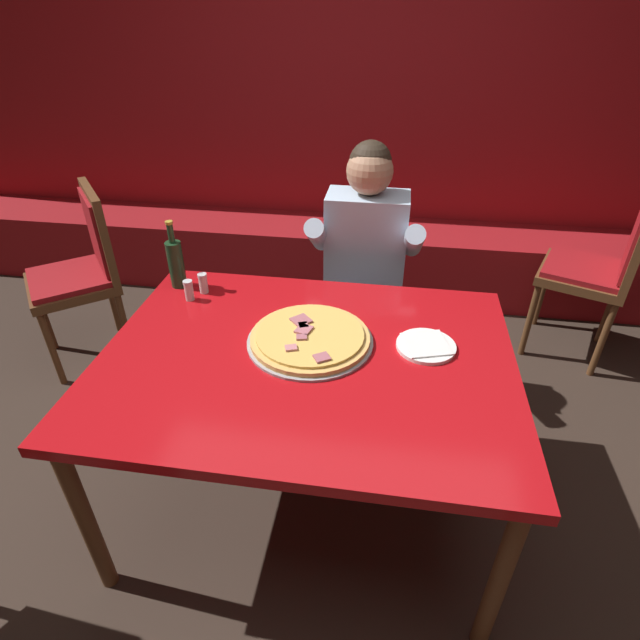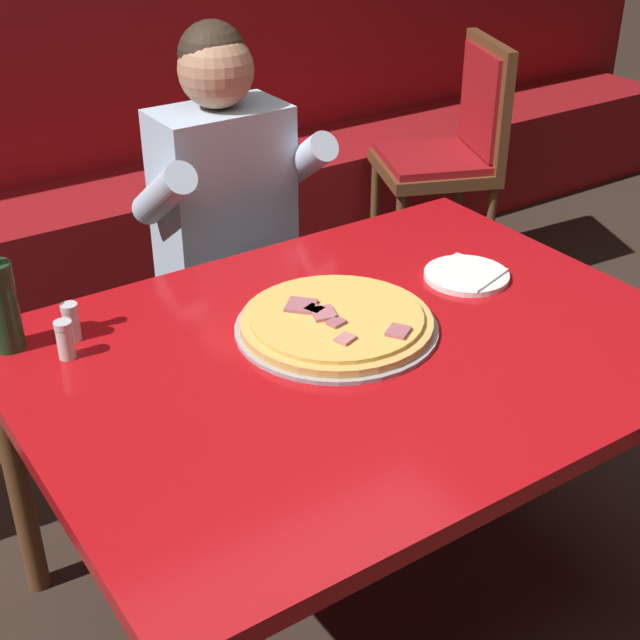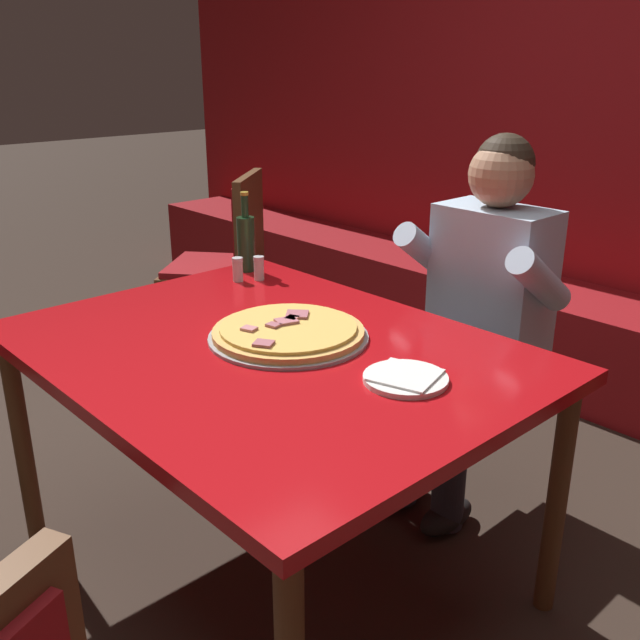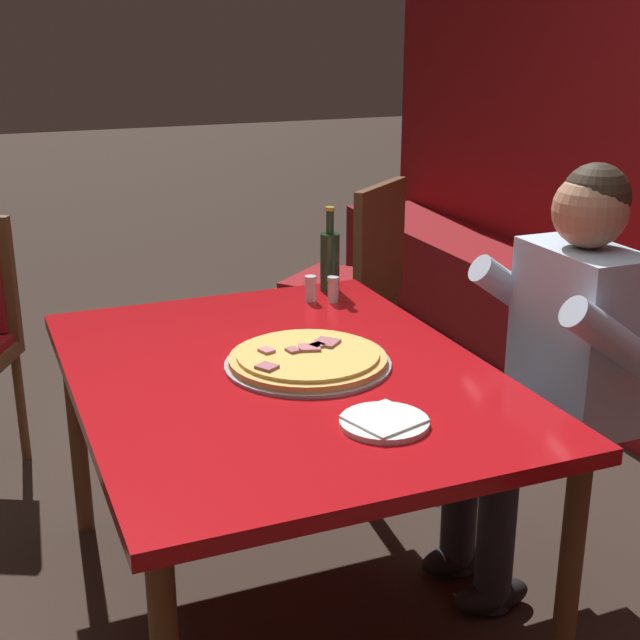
{
  "view_description": "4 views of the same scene",
  "coord_description": "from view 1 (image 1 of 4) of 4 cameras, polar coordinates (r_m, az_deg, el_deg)",
  "views": [
    {
      "loc": [
        0.26,
        -1.36,
        1.8
      ],
      "look_at": [
        0.04,
        0.04,
        0.87
      ],
      "focal_mm": 28.0,
      "sensor_mm": 36.0,
      "label": 1
    },
    {
      "loc": [
        -0.98,
        -1.32,
        1.75
      ],
      "look_at": [
        -0.03,
        0.09,
        0.78
      ],
      "focal_mm": 50.0,
      "sensor_mm": 36.0,
      "label": 2
    },
    {
      "loc": [
        1.44,
        -1.12,
        1.5
      ],
      "look_at": [
        -0.05,
        0.25,
        0.75
      ],
      "focal_mm": 40.0,
      "sensor_mm": 36.0,
      "label": 3
    },
    {
      "loc": [
        2.09,
        -0.74,
        1.65
      ],
      "look_at": [
        -0.0,
        0.11,
        0.88
      ],
      "focal_mm": 50.0,
      "sensor_mm": 36.0,
      "label": 4
    }
  ],
  "objects": [
    {
      "name": "shaker_parmesan",
      "position": [
        2.09,
        -14.74,
        3.2
      ],
      "size": [
        0.04,
        0.04,
        0.09
      ],
      "color": "silver",
      "rests_on": "main_dining_table"
    },
    {
      "name": "beer_bottle",
      "position": [
        2.18,
        -16.15,
        6.36
      ],
      "size": [
        0.07,
        0.07,
        0.29
      ],
      "color": "#19381E",
      "rests_on": "main_dining_table"
    },
    {
      "name": "dining_chair_near_left",
      "position": [
        3.11,
        29.68,
        5.66
      ],
      "size": [
        0.57,
        0.57,
        1.0
      ],
      "color": "brown",
      "rests_on": "ground_plane"
    },
    {
      "name": "booth_wall_panel",
      "position": [
        3.65,
        4.75,
        19.58
      ],
      "size": [
        6.8,
        0.16,
        1.9
      ],
      "primitive_type": "cube",
      "color": "maroon",
      "rests_on": "ground_plane"
    },
    {
      "name": "diner_seated_blue_shirt",
      "position": [
        2.4,
        5.0,
        5.89
      ],
      "size": [
        0.53,
        0.53,
        1.27
      ],
      "color": "black",
      "rests_on": "ground_plane"
    },
    {
      "name": "ground_plane",
      "position": [
        2.27,
        -1.26,
        -19.32
      ],
      "size": [
        24.0,
        24.0,
        0.0
      ],
      "primitive_type": "plane",
      "color": "#33261E"
    },
    {
      "name": "shaker_red_pepper_flakes",
      "position": [
        2.13,
        -13.19,
        4.02
      ],
      "size": [
        0.04,
        0.04,
        0.09
      ],
      "color": "silver",
      "rests_on": "main_dining_table"
    },
    {
      "name": "dining_chair_side_aisle",
      "position": [
        3.0,
        -25.43,
        5.68
      ],
      "size": [
        0.62,
        0.62,
        0.98
      ],
      "color": "brown",
      "rests_on": "ground_plane"
    },
    {
      "name": "main_dining_table",
      "position": [
        1.78,
        -1.53,
        -5.73
      ],
      "size": [
        1.43,
        1.08,
        0.75
      ],
      "color": "brown",
      "rests_on": "ground_plane"
    },
    {
      "name": "pizza",
      "position": [
        1.79,
        -1.3,
        -2.04
      ],
      "size": [
        0.45,
        0.45,
        0.05
      ],
      "color": "#9E9EA3",
      "rests_on": "main_dining_table"
    },
    {
      "name": "booth_bench",
      "position": [
        3.59,
        3.8,
        7.15
      ],
      "size": [
        6.46,
        0.48,
        0.46
      ],
      "primitive_type": "cube",
      "color": "maroon",
      "rests_on": "ground_plane"
    },
    {
      "name": "plate_white_paper",
      "position": [
        1.8,
        12.02,
        -2.88
      ],
      "size": [
        0.21,
        0.21,
        0.02
      ],
      "color": "white",
      "rests_on": "main_dining_table"
    }
  ]
}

